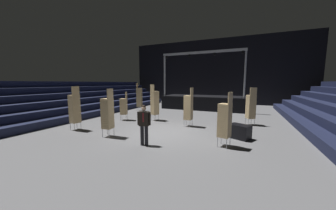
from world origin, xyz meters
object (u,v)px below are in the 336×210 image
object	(u,v)px
stage_riser	(204,102)
chair_stack_rear_left	(75,108)
chair_stack_mid_left	(225,120)
chair_stack_mid_right	(124,106)
equipment_road_case	(240,132)
chair_stack_rear_centre	(155,103)
man_with_tie	(144,123)
chair_stack_mid_centre	(139,97)
chair_stack_front_right	(251,106)
chair_stack_rear_right	(108,113)
chair_stack_front_left	(188,107)

from	to	relation	value
stage_riser	chair_stack_rear_left	bearing A→B (deg)	-113.39
stage_riser	chair_stack_rear_left	world-z (taller)	stage_riser
chair_stack_mid_left	chair_stack_mid_right	size ratio (longest dim) A/B	1.13
equipment_road_case	chair_stack_mid_left	bearing A→B (deg)	-111.30
chair_stack_rear_centre	man_with_tie	bearing A→B (deg)	-40.30
chair_stack_mid_centre	chair_stack_rear_centre	bearing A→B (deg)	32.07
stage_riser	man_with_tie	bearing A→B (deg)	-89.79
chair_stack_front_right	chair_stack_mid_left	world-z (taller)	chair_stack_front_right
chair_stack_mid_centre	chair_stack_rear_right	size ratio (longest dim) A/B	1.11
equipment_road_case	chair_stack_front_left	bearing A→B (deg)	155.81
chair_stack_front_right	chair_stack_mid_left	distance (m)	4.69
chair_stack_rear_left	chair_stack_rear_right	size ratio (longest dim) A/B	1.04
chair_stack_mid_centre	chair_stack_rear_right	bearing A→B (deg)	7.76
chair_stack_front_right	equipment_road_case	xyz separation A→B (m)	(-0.50, -3.17, -0.83)
chair_stack_front_left	chair_stack_mid_centre	world-z (taller)	chair_stack_mid_centre
man_with_tie	chair_stack_rear_right	bearing A→B (deg)	-23.58
man_with_tie	chair_stack_rear_left	distance (m)	4.79
chair_stack_rear_left	chair_stack_rear_centre	bearing A→B (deg)	-28.00
chair_stack_front_right	chair_stack_rear_centre	size ratio (longest dim) A/B	0.93
chair_stack_rear_right	chair_stack_rear_centre	size ratio (longest dim) A/B	0.93
chair_stack_rear_left	chair_stack_rear_right	distance (m)	2.53
chair_stack_rear_right	chair_stack_rear_centre	distance (m)	4.25
chair_stack_mid_left	chair_stack_rear_left	size ratio (longest dim) A/B	0.93
chair_stack_front_left	chair_stack_rear_left	bearing A→B (deg)	124.81
chair_stack_front_left	chair_stack_front_right	distance (m)	3.87
chair_stack_mid_left	stage_riser	bearing A→B (deg)	32.26
equipment_road_case	chair_stack_rear_left	bearing A→B (deg)	-166.55
stage_riser	chair_stack_mid_left	bearing A→B (deg)	-73.31
man_with_tie	chair_stack_mid_centre	distance (m)	9.28
chair_stack_front_left	chair_stack_mid_centre	distance (m)	7.01
chair_stack_mid_left	chair_stack_mid_right	xyz separation A→B (m)	(-6.99, 2.61, -0.13)
chair_stack_rear_right	equipment_road_case	distance (m)	6.29
chair_stack_front_right	chair_stack_rear_centre	bearing A→B (deg)	162.46
stage_riser	man_with_tie	distance (m)	11.47
chair_stack_mid_right	chair_stack_rear_centre	size ratio (longest dim) A/B	0.79
man_with_tie	equipment_road_case	distance (m)	4.46
man_with_tie	chair_stack_mid_left	size ratio (longest dim) A/B	0.76
chair_stack_mid_right	chair_stack_rear_centre	bearing A→B (deg)	-92.76
chair_stack_mid_left	chair_stack_rear_centre	bearing A→B (deg)	71.20
man_with_tie	chair_stack_rear_centre	bearing A→B (deg)	-81.84
man_with_tie	chair_stack_mid_left	xyz separation A→B (m)	(3.04, 1.17, 0.16)
chair_stack_rear_centre	chair_stack_rear_left	bearing A→B (deg)	-98.29
chair_stack_front_left	chair_stack_mid_right	xyz separation A→B (m)	(-4.64, -0.09, -0.17)
man_with_tie	chair_stack_rear_centre	size ratio (longest dim) A/B	0.68
chair_stack_rear_right	equipment_road_case	bearing A→B (deg)	-73.48
chair_stack_front_right	equipment_road_case	distance (m)	3.31
man_with_tie	equipment_road_case	bearing A→B (deg)	-159.14
chair_stack_front_right	man_with_tie	bearing A→B (deg)	-153.87
man_with_tie	chair_stack_front_left	distance (m)	3.94
man_with_tie	equipment_road_case	xyz separation A→B (m)	(3.59, 2.58, -0.62)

